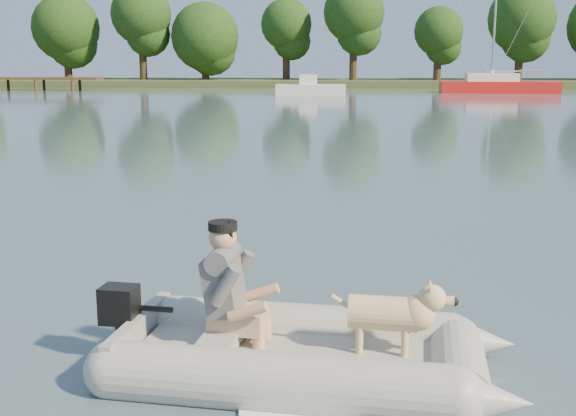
{
  "coord_description": "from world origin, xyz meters",
  "views": [
    {
      "loc": [
        0.76,
        -6.34,
        2.59
      ],
      "look_at": [
        0.37,
        2.47,
        0.75
      ],
      "focal_mm": 45.0,
      "sensor_mm": 36.0,
      "label": 1
    }
  ],
  "objects_px": {
    "man": "(226,281)",
    "dog": "(383,319)",
    "motorboat": "(311,82)",
    "dinghy": "(305,308)",
    "sailboat": "(497,86)"
  },
  "relations": [
    {
      "from": "dog",
      "to": "motorboat",
      "type": "height_order",
      "value": "motorboat"
    },
    {
      "from": "dog",
      "to": "motorboat",
      "type": "distance_m",
      "value": 45.45
    },
    {
      "from": "dinghy",
      "to": "motorboat",
      "type": "xyz_separation_m",
      "value": [
        -0.55,
        45.4,
        0.38
      ]
    },
    {
      "from": "dinghy",
      "to": "man",
      "type": "height_order",
      "value": "man"
    },
    {
      "from": "man",
      "to": "dog",
      "type": "xyz_separation_m",
      "value": [
        1.3,
        -0.18,
        -0.25
      ]
    },
    {
      "from": "dinghy",
      "to": "sailboat",
      "type": "relative_size",
      "value": 0.38
    },
    {
      "from": "dinghy",
      "to": "sailboat",
      "type": "bearing_deg",
      "value": 82.82
    },
    {
      "from": "man",
      "to": "motorboat",
      "type": "xyz_separation_m",
      "value": [
        0.12,
        45.25,
        0.19
      ]
    },
    {
      "from": "man",
      "to": "dog",
      "type": "height_order",
      "value": "man"
    },
    {
      "from": "dinghy",
      "to": "man",
      "type": "distance_m",
      "value": 0.71
    },
    {
      "from": "motorboat",
      "to": "sailboat",
      "type": "xyz_separation_m",
      "value": [
        13.92,
        4.39,
        -0.44
      ]
    },
    {
      "from": "man",
      "to": "motorboat",
      "type": "bearing_deg",
      "value": 97.71
    },
    {
      "from": "dinghy",
      "to": "sailboat",
      "type": "xyz_separation_m",
      "value": [
        13.37,
        49.79,
        -0.06
      ]
    },
    {
      "from": "man",
      "to": "motorboat",
      "type": "relative_size",
      "value": 0.21
    },
    {
      "from": "dinghy",
      "to": "dog",
      "type": "relative_size",
      "value": 4.98
    }
  ]
}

